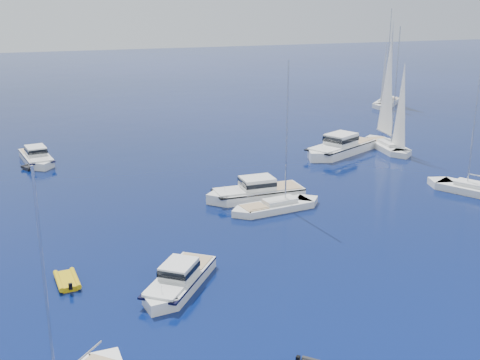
{
  "coord_description": "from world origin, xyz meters",
  "views": [
    {
      "loc": [
        -18.27,
        -27.02,
        19.66
      ],
      "look_at": [
        -0.19,
        25.86,
        2.2
      ],
      "focal_mm": 44.71,
      "sensor_mm": 36.0,
      "label": 1
    }
  ],
  "objects": [
    {
      "name": "motor_cruiser_left",
      "position": [
        -10.18,
        9.97,
        0.0
      ],
      "size": [
        7.54,
        8.8,
        2.35
      ],
      "primitive_type": null,
      "rotation": [
        0.0,
        0.0,
        2.5
      ],
      "color": "silver",
      "rests_on": "ground"
    },
    {
      "name": "motor_cruiser_horizon",
      "position": [
        -19.01,
        47.39,
        0.0
      ],
      "size": [
        4.54,
        9.93,
        2.51
      ],
      "primitive_type": null,
      "rotation": [
        0.0,
        0.0,
        3.32
      ],
      "color": "silver",
      "rests_on": "ground"
    },
    {
      "name": "tender_yellow",
      "position": [
        -17.5,
        13.19,
        0.0
      ],
      "size": [
        2.12,
        3.41,
        0.95
      ],
      "primitive_type": null,
      "rotation": [
        0.0,
        0.0,
        0.09
      ],
      "color": "#C7A40B",
      "rests_on": "ground"
    },
    {
      "name": "ground",
      "position": [
        0.0,
        0.0,
        0.0
      ],
      "size": [
        400.0,
        400.0,
        0.0
      ],
      "primitive_type": "plane",
      "color": "navy",
      "rests_on": "ground"
    },
    {
      "name": "motor_cruiser_centre",
      "position": [
        1.5,
        26.12,
        0.0
      ],
      "size": [
        10.77,
        3.46,
        2.81
      ],
      "primitive_type": null,
      "rotation": [
        0.0,
        0.0,
        1.59
      ],
      "color": "silver",
      "rests_on": "ground"
    },
    {
      "name": "sailboat_mid_r",
      "position": [
        23.64,
        20.09,
        0.0
      ],
      "size": [
        8.26,
        11.24,
        16.63
      ],
      "primitive_type": null,
      "rotation": [
        0.0,
        0.0,
        0.53
      ],
      "color": "white",
      "rests_on": "ground"
    },
    {
      "name": "tender_grey_far",
      "position": [
        -19.05,
        45.11,
        0.0
      ],
      "size": [
        4.02,
        3.54,
        0.95
      ],
      "primitive_type": null,
      "rotation": [
        0.0,
        0.0,
        2.14
      ],
      "color": "black",
      "rests_on": "ground"
    },
    {
      "name": "motor_cruiser_distant",
      "position": [
        17.84,
        39.16,
        0.0
      ],
      "size": [
        13.0,
        9.31,
        3.32
      ],
      "primitive_type": null,
      "rotation": [
        0.0,
        0.0,
        2.05
      ],
      "color": "white",
      "rests_on": "ground"
    },
    {
      "name": "sailboat_sails_far",
      "position": [
        42.84,
        67.95,
        0.0
      ],
      "size": [
        10.83,
        10.86,
        17.89
      ],
      "primitive_type": null,
      "rotation": [
        0.0,
        0.0,
        2.36
      ],
      "color": "silver",
      "rests_on": "ground"
    },
    {
      "name": "sailboat_sails_r",
      "position": [
        24.98,
        39.28,
        0.0
      ],
      "size": [
        4.08,
        11.46,
        16.48
      ],
      "primitive_type": null,
      "rotation": [
        0.0,
        0.0,
        3.04
      ],
      "color": "silver",
      "rests_on": "ground"
    },
    {
      "name": "sailboat_centre",
      "position": [
        2.28,
        22.43,
        0.0
      ],
      "size": [
        10.2,
        4.0,
        14.59
      ],
      "primitive_type": null,
      "rotation": [
        0.0,
        0.0,
        4.86
      ],
      "color": "silver",
      "rests_on": "ground"
    }
  ]
}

